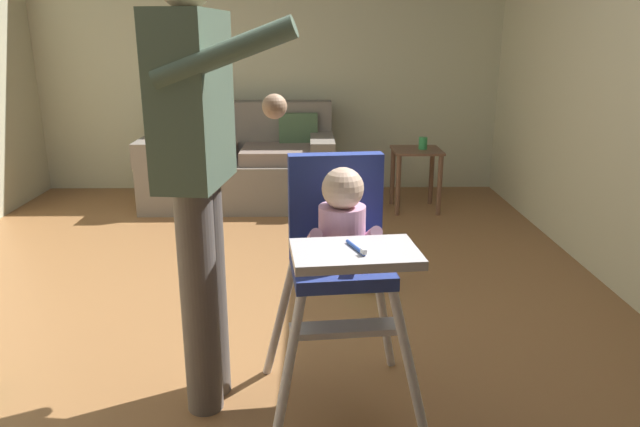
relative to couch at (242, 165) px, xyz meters
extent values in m
cube|color=#95643A|center=(0.22, -2.44, -0.38)|extent=(5.88, 7.46, 0.10)
cube|color=beige|center=(0.22, 0.52, 0.98)|extent=(5.08, 0.06, 2.63)
cube|color=slate|center=(-0.01, -0.06, -0.13)|extent=(1.61, 0.84, 0.40)
cube|color=slate|center=(-0.01, 0.27, 0.30)|extent=(1.61, 0.22, 0.46)
cube|color=slate|center=(-0.72, -0.06, 0.17)|extent=(0.20, 0.84, 0.20)
cube|color=slate|center=(0.71, -0.06, 0.17)|extent=(0.20, 0.84, 0.20)
cube|color=#7F6B60|center=(-0.34, -0.11, 0.12)|extent=(0.60, 0.60, 0.11)
cube|color=#7F6B60|center=(0.33, -0.11, 0.12)|extent=(0.60, 0.60, 0.11)
cube|color=#4C6B47|center=(0.50, 0.14, 0.27)|extent=(0.35, 0.13, 0.34)
cylinder|color=silver|center=(0.53, -3.30, -0.05)|extent=(0.16, 0.18, 0.58)
cylinder|color=silver|center=(0.96, -3.26, -0.05)|extent=(0.18, 0.16, 0.58)
cylinder|color=silver|center=(0.48, -2.86, -0.05)|extent=(0.18, 0.16, 0.58)
cylinder|color=silver|center=(0.92, -2.82, -0.05)|extent=(0.16, 0.18, 0.58)
cube|color=navy|center=(0.72, -3.06, 0.26)|extent=(0.40, 0.40, 0.05)
cube|color=navy|center=(0.71, -2.91, 0.47)|extent=(0.37, 0.11, 0.38)
cube|color=silver|center=(0.75, -3.35, 0.43)|extent=(0.42, 0.30, 0.03)
cube|color=silver|center=(0.73, -3.17, 0.07)|extent=(0.41, 0.14, 0.02)
cylinder|color=#DC9EC2|center=(0.72, -3.08, 0.40)|extent=(0.19, 0.19, 0.22)
sphere|color=beige|center=(0.73, -3.09, 0.57)|extent=(0.15, 0.15, 0.15)
cylinder|color=#DC9EC2|center=(0.62, -3.13, 0.41)|extent=(0.06, 0.15, 0.10)
cylinder|color=#DC9EC2|center=(0.83, -3.11, 0.41)|extent=(0.06, 0.15, 0.10)
cylinder|color=blue|center=(0.75, -3.35, 0.45)|extent=(0.06, 0.13, 0.01)
cube|color=white|center=(0.77, -3.40, 0.45)|extent=(0.02, 0.03, 0.02)
cylinder|color=#625A54|center=(0.19, -3.06, 0.12)|extent=(0.14, 0.14, 0.90)
cylinder|color=#625A54|center=(0.20, -2.94, 0.12)|extent=(0.14, 0.14, 0.90)
cube|color=#516652|center=(0.20, -3.00, 0.87)|extent=(0.25, 0.42, 0.60)
cylinder|color=#516652|center=(0.34, -3.19, 1.03)|extent=(0.48, 0.13, 0.23)
sphere|color=tan|center=(0.50, -3.21, 0.87)|extent=(0.08, 0.08, 0.08)
cylinder|color=#516652|center=(0.23, -2.76, 0.87)|extent=(0.07, 0.07, 0.54)
sphere|color=green|center=(0.93, -1.91, -0.23)|extent=(0.20, 0.20, 0.20)
cube|color=brown|center=(1.49, -0.28, 0.18)|extent=(0.40, 0.40, 0.02)
cylinder|color=brown|center=(1.32, -0.45, -0.08)|extent=(0.04, 0.04, 0.50)
cylinder|color=brown|center=(1.66, -0.45, -0.08)|extent=(0.04, 0.04, 0.50)
cylinder|color=brown|center=(1.32, -0.11, -0.08)|extent=(0.04, 0.04, 0.50)
cylinder|color=brown|center=(1.66, -0.11, -0.08)|extent=(0.04, 0.04, 0.50)
cylinder|color=green|center=(1.54, -0.28, 0.24)|extent=(0.07, 0.07, 0.10)
camera|label=1|loc=(0.61, -5.09, 1.09)|focal=33.00mm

